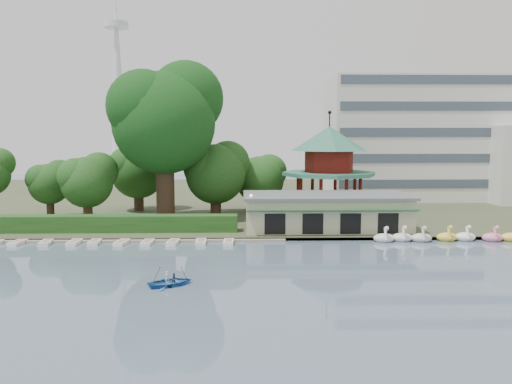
{
  "coord_description": "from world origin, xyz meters",
  "views": [
    {
      "loc": [
        0.72,
        -33.68,
        10.77
      ],
      "look_at": [
        2.0,
        18.0,
        5.0
      ],
      "focal_mm": 35.0,
      "sensor_mm": 36.0,
      "label": 1
    }
  ],
  "objects_px": {
    "boathouse": "(326,211)",
    "pavilion": "(329,161)",
    "dock": "(121,240)",
    "big_tree": "(166,115)",
    "rowboat_with_passengers": "(171,279)"
  },
  "relations": [
    {
      "from": "pavilion",
      "to": "big_tree",
      "type": "distance_m",
      "value": 21.98
    },
    {
      "from": "rowboat_with_passengers",
      "to": "big_tree",
      "type": "bearing_deg",
      "value": 99.05
    },
    {
      "from": "pavilion",
      "to": "big_tree",
      "type": "height_order",
      "value": "big_tree"
    },
    {
      "from": "boathouse",
      "to": "pavilion",
      "type": "distance_m",
      "value": 11.43
    },
    {
      "from": "boathouse",
      "to": "pavilion",
      "type": "height_order",
      "value": "pavilion"
    },
    {
      "from": "big_tree",
      "to": "boathouse",
      "type": "bearing_deg",
      "value": -18.3
    },
    {
      "from": "boathouse",
      "to": "big_tree",
      "type": "relative_size",
      "value": 0.94
    },
    {
      "from": "pavilion",
      "to": "rowboat_with_passengers",
      "type": "xyz_separation_m",
      "value": [
        -16.61,
        -30.27,
        -7.01
      ]
    },
    {
      "from": "dock",
      "to": "rowboat_with_passengers",
      "type": "bearing_deg",
      "value": -64.48
    },
    {
      "from": "boathouse",
      "to": "big_tree",
      "type": "xyz_separation_m",
      "value": [
        -18.83,
        6.23,
        11.03
      ]
    },
    {
      "from": "dock",
      "to": "pavilion",
      "type": "relative_size",
      "value": 2.52
    },
    {
      "from": "dock",
      "to": "pavilion",
      "type": "distance_m",
      "value": 29.14
    },
    {
      "from": "dock",
      "to": "pavilion",
      "type": "xyz_separation_m",
      "value": [
        24.0,
        14.8,
        7.36
      ]
    },
    {
      "from": "boathouse",
      "to": "big_tree",
      "type": "height_order",
      "value": "big_tree"
    },
    {
      "from": "dock",
      "to": "boathouse",
      "type": "height_order",
      "value": "boathouse"
    }
  ]
}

